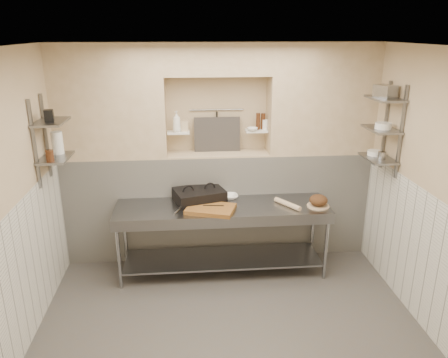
{
  "coord_description": "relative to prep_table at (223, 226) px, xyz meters",
  "views": [
    {
      "loc": [
        -0.4,
        -3.7,
        2.94
      ],
      "look_at": [
        0.01,
        0.9,
        1.35
      ],
      "focal_mm": 35.0,
      "sensor_mm": 36.0,
      "label": 1
    }
  ],
  "objects": [
    {
      "name": "wainscot_right",
      "position": [
        1.98,
        -1.18,
        0.06
      ],
      "size": [
        0.02,
        3.9,
        1.4
      ],
      "primitive_type": "cube",
      "color": "silver",
      "rests_on": "floor"
    },
    {
      "name": "bottle_soap",
      "position": [
        -0.53,
        0.53,
        1.2
      ],
      "size": [
        0.13,
        0.13,
        0.26
      ],
      "primitive_type": "imported",
      "rotation": [
        0.0,
        0.0,
        -0.38
      ],
      "color": "white",
      "rests_on": "alcove_shelf_left"
    },
    {
      "name": "backwall_header",
      "position": [
        -0.01,
        0.57,
        1.96
      ],
      "size": [
        1.3,
        0.4,
        0.4
      ],
      "primitive_type": "cube",
      "color": "#C7AF8D",
      "rests_on": "backwall_lower"
    },
    {
      "name": "bowl_right_mid",
      "position": [
        1.83,
        -0.16,
        1.25
      ],
      "size": [
        0.18,
        0.18,
        0.07
      ],
      "primitive_type": "cylinder",
      "color": "white",
      "rests_on": "wall_shelf_right_mid"
    },
    {
      "name": "wall_shelf_right_mid",
      "position": [
        1.83,
        -0.13,
        1.21
      ],
      "size": [
        0.3,
        0.5,
        0.02
      ],
      "primitive_type": "cube",
      "color": "slate",
      "rests_on": "wall_right"
    },
    {
      "name": "shelf_rail_left_b",
      "position": [
        -1.99,
        -0.33,
        1.16
      ],
      "size": [
        0.03,
        0.03,
        0.95
      ],
      "primitive_type": "cube",
      "color": "slate",
      "rests_on": "wall_left"
    },
    {
      "name": "condiment_a",
      "position": [
        0.58,
        0.61,
        1.17
      ],
      "size": [
        0.06,
        0.06,
        0.21
      ],
      "primitive_type": "cylinder",
      "color": "#3E1F0F",
      "rests_on": "alcove_shelf_right"
    },
    {
      "name": "wall_back",
      "position": [
        -0.01,
        0.82,
        0.76
      ],
      "size": [
        4.0,
        0.1,
        2.8
      ],
      "primitive_type": "cube",
      "color": "#C7AF8D",
      "rests_on": "ground"
    },
    {
      "name": "condiment_b",
      "position": [
        0.51,
        0.59,
        1.18
      ],
      "size": [
        0.05,
        0.05,
        0.21
      ],
      "primitive_type": "cylinder",
      "color": "#3E1F0F",
      "rests_on": "alcove_shelf_right"
    },
    {
      "name": "mixing_bowl",
      "position": [
        0.11,
        0.25,
        0.28
      ],
      "size": [
        0.23,
        0.23,
        0.05
      ],
      "primitive_type": "imported",
      "rotation": [
        0.0,
        0.0,
        0.08
      ],
      "color": "white",
      "rests_on": "prep_table"
    },
    {
      "name": "bowl_alcove",
      "position": [
        0.43,
        0.52,
        1.09
      ],
      "size": [
        0.13,
        0.13,
        0.04
      ],
      "primitive_type": "imported",
      "rotation": [
        0.0,
        0.0,
        0.0
      ],
      "color": "white",
      "rests_on": "alcove_shelf_right"
    },
    {
      "name": "jar_left",
      "position": [
        -1.85,
        -0.32,
        1.03
      ],
      "size": [
        0.08,
        0.08,
        0.12
      ],
      "primitive_type": "cylinder",
      "color": "#3E1F0F",
      "rests_on": "wall_shelf_left_lower"
    },
    {
      "name": "basket_right",
      "position": [
        1.83,
        -0.11,
        1.64
      ],
      "size": [
        0.25,
        0.27,
        0.14
      ],
      "primitive_type": "cube",
      "rotation": [
        0.0,
        0.0,
        0.43
      ],
      "color": "gray",
      "rests_on": "wall_shelf_right_upper"
    },
    {
      "name": "bowl_right",
      "position": [
        1.83,
        -0.03,
        0.9
      ],
      "size": [
        0.18,
        0.18,
        0.05
      ],
      "primitive_type": "cylinder",
      "color": "white",
      "rests_on": "wall_shelf_right_lower"
    },
    {
      "name": "alcove_sill",
      "position": [
        -0.01,
        0.57,
        0.77
      ],
      "size": [
        1.3,
        0.4,
        0.02
      ],
      "primitive_type": "cube",
      "color": "#C7AF8D",
      "rests_on": "backwall_lower"
    },
    {
      "name": "wall_right",
      "position": [
        2.04,
        -1.18,
        0.76
      ],
      "size": [
        0.1,
        3.9,
        2.8
      ],
      "primitive_type": "cube",
      "color": "#C7AF8D",
      "rests_on": "ground"
    },
    {
      "name": "wainscot_left",
      "position": [
        -2.0,
        -1.18,
        0.06
      ],
      "size": [
        0.02,
        3.9,
        1.4
      ],
      "primitive_type": "cube",
      "color": "silver",
      "rests_on": "floor"
    },
    {
      "name": "condiment_c",
      "position": [
        0.6,
        0.58,
        1.13
      ],
      "size": [
        0.07,
        0.07,
        0.13
      ],
      "primitive_type": "cylinder",
      "color": "white",
      "rests_on": "alcove_shelf_right"
    },
    {
      "name": "panini_press",
      "position": [
        -0.27,
        0.18,
        0.34
      ],
      "size": [
        0.69,
        0.58,
        0.16
      ],
      "rotation": [
        0.0,
        0.0,
        0.29
      ],
      "color": "black",
      "rests_on": "prep_table"
    },
    {
      "name": "wall_shelf_right_lower",
      "position": [
        1.83,
        -0.13,
        0.86
      ],
      "size": [
        0.3,
        0.5,
        0.02
      ],
      "primitive_type": "cube",
      "color": "slate",
      "rests_on": "wall_right"
    },
    {
      "name": "prep_table",
      "position": [
        0.0,
        0.0,
        0.0
      ],
      "size": [
        2.6,
        0.7,
        0.9
      ],
      "color": "gray",
      "rests_on": "floor"
    },
    {
      "name": "canister_right",
      "position": [
        1.83,
        -0.22,
        0.92
      ],
      "size": [
        0.09,
        0.09,
        0.09
      ],
      "primitive_type": "cylinder",
      "color": "gray",
      "rests_on": "wall_shelf_right_lower"
    },
    {
      "name": "shelf_rail_right_b",
      "position": [
        1.96,
        -0.33,
        1.21
      ],
      "size": [
        0.03,
        0.03,
        1.05
      ],
      "primitive_type": "cube",
      "color": "slate",
      "rests_on": "wall_right"
    },
    {
      "name": "wall_shelf_left_lower",
      "position": [
        -1.85,
        -0.13,
        0.96
      ],
      "size": [
        0.3,
        0.5,
        0.02
      ],
      "primitive_type": "cube",
      "color": "slate",
      "rests_on": "wall_left"
    },
    {
      "name": "wall_shelf_right_upper",
      "position": [
        1.83,
        -0.13,
        1.56
      ],
      "size": [
        0.3,
        0.5,
        0.03
      ],
      "primitive_type": "cube",
      "color": "slate",
      "rests_on": "wall_right"
    },
    {
      "name": "backwall_pillar_left",
      "position": [
        -1.34,
        0.57,
        1.46
      ],
      "size": [
        1.35,
        0.4,
        1.4
      ],
      "primitive_type": "cube",
      "color": "#C7AF8D",
      "rests_on": "backwall_lower"
    },
    {
      "name": "bread_loaf",
      "position": [
        1.16,
        -0.1,
        0.34
      ],
      "size": [
        0.22,
        0.22,
        0.13
      ],
      "primitive_type": "ellipsoid",
      "color": "#4C2D19",
      "rests_on": "bread_board"
    },
    {
      "name": "backwall_pillar_right",
      "position": [
        1.31,
        0.57,
        1.46
      ],
      "size": [
        1.35,
        0.4,
        1.4
      ],
      "primitive_type": "cube",
      "color": "#C7AF8D",
      "rests_on": "backwall_lower"
    },
    {
      "name": "wall_shelf_left_upper",
      "position": [
        -1.85,
        -0.13,
        1.36
      ],
      "size": [
        0.3,
        0.5,
        0.03
      ],
      "primitive_type": "cube",
      "color": "slate",
      "rests_on": "wall_left"
    },
    {
      "name": "wall_left",
      "position": [
        -2.06,
        -1.18,
        0.76
      ],
      "size": [
        0.1,
        3.9,
        2.8
      ],
      "primitive_type": "cube",
      "color": "#C7AF8D",
      "rests_on": "ground"
    },
    {
      "name": "shelf_rail_left_a",
      "position": [
        -1.99,
        0.07,
        1.16
      ],
      "size": [
        0.03,
        0.03,
        0.95
      ],
      "primitive_type": "cube",
      "color": "slate",
      "rests_on": "wall_left"
    },
    {
      "name": "jug_left",
      "position": [
        -1.85,
        -0.0,
        1.09
      ],
      "size": [
        0.12,
        0.12,
        0.25
      ],
      "primitive_type": "cylinder",
      "color": "white",
      "rests_on": "wall_shelf_left_lower"
    },
    {
      "name": "hanging_steel",
      "position": [
        -0.01,
        0.72,
        1.14
      ],
      "size": [
        0.02,
        0.02,
        0.3
      ],
      "primitive_type": "cylinder",
      "color": "black",
      "rests_on": "utensil_rail"
    },
    {
      "name": "cutting_board",
      "position": [
        -0.15,
        -0.12,
        0.28
      ],
      "size": [
        0.64,
        0.54,
        0.05
      ],
      "primitive_type": "cube",
      "rotation": [
        0.0,
        0.0,
        -0.32
      ],
      "color": "brown",
      "rests_on": "prep_table"
    },
    {
      "name": "utensil_rail",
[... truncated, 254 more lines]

